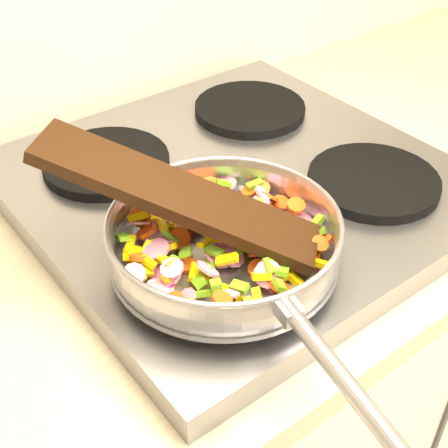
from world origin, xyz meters
TOP-DOWN VIEW (x-y plane):
  - cooktop at (-0.70, 1.67)m, footprint 0.60×0.60m
  - grate_fl at (-0.84, 1.52)m, footprint 0.19×0.19m
  - grate_fr at (-0.56, 1.52)m, footprint 0.19×0.19m
  - grate_bl at (-0.84, 1.81)m, footprint 0.19×0.19m
  - grate_br at (-0.56, 1.81)m, footprint 0.19×0.19m
  - saute_pan at (-0.84, 1.52)m, footprint 0.32×0.48m
  - vegetable_heap at (-0.83, 1.53)m, footprint 0.27×0.24m
  - wooden_spatula at (-0.87, 1.56)m, footprint 0.27×0.30m

SIDE VIEW (x-z plane):
  - cooktop at x=-0.70m, z-range 0.90..0.94m
  - grate_fl at x=-0.84m, z-range 0.94..0.96m
  - grate_fr at x=-0.56m, z-range 0.94..0.96m
  - grate_bl at x=-0.84m, z-range 0.94..0.96m
  - grate_br at x=-0.56m, z-range 0.94..0.96m
  - vegetable_heap at x=-0.83m, z-range 0.95..1.00m
  - saute_pan at x=-0.84m, z-range 0.96..1.02m
  - wooden_spatula at x=-0.87m, z-range 0.97..1.10m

